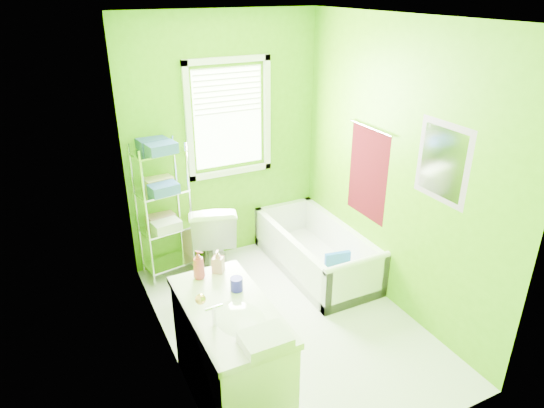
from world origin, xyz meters
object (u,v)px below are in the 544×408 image
bathtub (317,257)px  wire_shelf_unit (163,197)px  toilet (213,235)px  vanity (231,352)px

bathtub → wire_shelf_unit: wire_shelf_unit is taller
bathtub → toilet: (-0.98, 0.51, 0.25)m
bathtub → vanity: 1.95m
bathtub → wire_shelf_unit: 1.72m
toilet → vanity: (-0.50, -1.75, 0.03)m
toilet → bathtub: bearing=169.3°
vanity → wire_shelf_unit: size_ratio=0.76×
toilet → vanity: bearing=90.9°
bathtub → vanity: vanity is taller
bathtub → vanity: bearing=-140.0°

